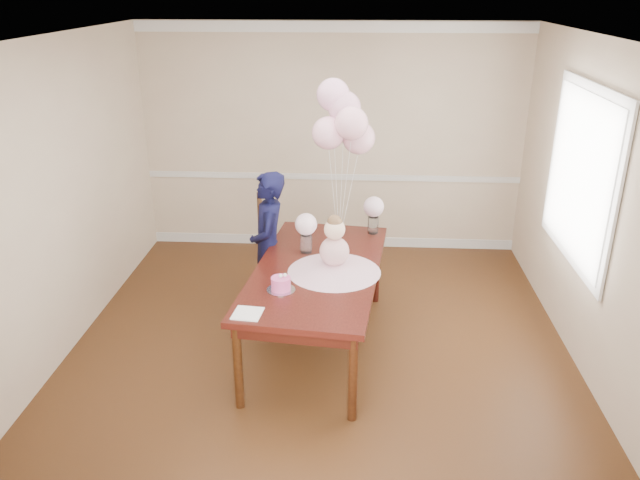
% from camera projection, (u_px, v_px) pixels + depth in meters
% --- Properties ---
extents(floor, '(4.50, 5.00, 0.00)m').
position_uv_depth(floor, '(319.00, 353.00, 5.61)').
color(floor, '#341C0D').
rests_on(floor, ground).
extents(ceiling, '(4.50, 5.00, 0.02)m').
position_uv_depth(ceiling, '(319.00, 39.00, 4.58)').
color(ceiling, white).
rests_on(ceiling, wall_back).
extents(wall_back, '(4.50, 0.02, 2.70)m').
position_uv_depth(wall_back, '(332.00, 140.00, 7.40)').
color(wall_back, tan).
rests_on(wall_back, floor).
extents(wall_front, '(4.50, 0.02, 2.70)m').
position_uv_depth(wall_front, '(284.00, 401.00, 2.79)').
color(wall_front, tan).
rests_on(wall_front, floor).
extents(wall_left, '(0.02, 5.00, 2.70)m').
position_uv_depth(wall_left, '(51.00, 206.00, 5.22)').
color(wall_left, tan).
rests_on(wall_left, floor).
extents(wall_right, '(0.02, 5.00, 2.70)m').
position_uv_depth(wall_right, '(600.00, 218.00, 4.97)').
color(wall_right, tan).
rests_on(wall_right, floor).
extents(chair_rail_trim, '(4.50, 0.02, 0.07)m').
position_uv_depth(chair_rail_trim, '(332.00, 177.00, 7.56)').
color(chair_rail_trim, silver).
rests_on(chair_rail_trim, wall_back).
extents(crown_molding, '(4.50, 0.02, 0.12)m').
position_uv_depth(crown_molding, '(333.00, 27.00, 6.90)').
color(crown_molding, white).
rests_on(crown_molding, wall_back).
extents(baseboard_trim, '(4.50, 0.02, 0.12)m').
position_uv_depth(baseboard_trim, '(331.00, 241.00, 7.88)').
color(baseboard_trim, silver).
rests_on(baseboard_trim, floor).
extents(window_frame, '(0.02, 1.66, 1.56)m').
position_uv_depth(window_frame, '(581.00, 175.00, 5.35)').
color(window_frame, white).
rests_on(window_frame, wall_right).
extents(window_blinds, '(0.01, 1.50, 1.40)m').
position_uv_depth(window_blinds, '(579.00, 175.00, 5.35)').
color(window_blinds, silver).
rests_on(window_blinds, wall_right).
extents(dining_table_top, '(1.28, 2.21, 0.05)m').
position_uv_depth(dining_table_top, '(317.00, 270.00, 5.43)').
color(dining_table_top, black).
rests_on(dining_table_top, table_leg_fl).
extents(table_apron, '(1.17, 2.10, 0.11)m').
position_uv_depth(table_apron, '(317.00, 279.00, 5.46)').
color(table_apron, black).
rests_on(table_apron, table_leg_fl).
extents(table_leg_fl, '(0.08, 0.08, 0.74)m').
position_uv_depth(table_leg_fl, '(238.00, 366.00, 4.76)').
color(table_leg_fl, black).
rests_on(table_leg_fl, floor).
extents(table_leg_fr, '(0.08, 0.08, 0.74)m').
position_uv_depth(table_leg_fr, '(353.00, 378.00, 4.62)').
color(table_leg_fr, black).
rests_on(table_leg_fr, floor).
extents(table_leg_bl, '(0.08, 0.08, 0.74)m').
position_uv_depth(table_leg_bl, '(292.00, 262.00, 6.53)').
color(table_leg_bl, black).
rests_on(table_leg_bl, floor).
extents(table_leg_br, '(0.08, 0.08, 0.74)m').
position_uv_depth(table_leg_br, '(376.00, 269.00, 6.39)').
color(table_leg_br, black).
rests_on(table_leg_br, floor).
extents(baby_skirt, '(0.89, 0.89, 0.11)m').
position_uv_depth(baby_skirt, '(334.00, 266.00, 5.32)').
color(baby_skirt, '#D79EB2').
rests_on(baby_skirt, dining_table_top).
extents(baby_torso, '(0.25, 0.25, 0.25)m').
position_uv_depth(baby_torso, '(334.00, 251.00, 5.27)').
color(baby_torso, pink).
rests_on(baby_torso, baby_skirt).
extents(baby_head, '(0.18, 0.18, 0.18)m').
position_uv_depth(baby_head, '(335.00, 229.00, 5.19)').
color(baby_head, beige).
rests_on(baby_head, baby_torso).
extents(baby_hair, '(0.13, 0.13, 0.13)m').
position_uv_depth(baby_hair, '(335.00, 222.00, 5.17)').
color(baby_hair, brown).
rests_on(baby_hair, baby_head).
extents(cake_platter, '(0.26, 0.26, 0.01)m').
position_uv_depth(cake_platter, '(281.00, 290.00, 5.02)').
color(cake_platter, '#BCBBC0').
rests_on(cake_platter, dining_table_top).
extents(birthday_cake, '(0.17, 0.17, 0.11)m').
position_uv_depth(birthday_cake, '(281.00, 284.00, 4.99)').
color(birthday_cake, '#D74490').
rests_on(birthday_cake, cake_platter).
extents(cake_flower_a, '(0.03, 0.03, 0.03)m').
position_uv_depth(cake_flower_a, '(281.00, 276.00, 4.97)').
color(cake_flower_a, white).
rests_on(cake_flower_a, birthday_cake).
extents(cake_flower_b, '(0.03, 0.03, 0.03)m').
position_uv_depth(cake_flower_b, '(285.00, 275.00, 4.98)').
color(cake_flower_b, white).
rests_on(cake_flower_b, birthday_cake).
extents(rose_vase_near, '(0.12, 0.12, 0.17)m').
position_uv_depth(rose_vase_near, '(306.00, 244.00, 5.70)').
color(rose_vase_near, white).
rests_on(rose_vase_near, dining_table_top).
extents(roses_near, '(0.20, 0.20, 0.20)m').
position_uv_depth(roses_near, '(306.00, 224.00, 5.62)').
color(roses_near, '#FFD5DF').
rests_on(roses_near, rose_vase_near).
extents(rose_vase_far, '(0.12, 0.12, 0.17)m').
position_uv_depth(rose_vase_far, '(373.00, 225.00, 6.14)').
color(rose_vase_far, silver).
rests_on(rose_vase_far, dining_table_top).
extents(roses_far, '(0.20, 0.20, 0.20)m').
position_uv_depth(roses_far, '(374.00, 207.00, 6.06)').
color(roses_far, silver).
rests_on(roses_far, rose_vase_far).
extents(napkin, '(0.23, 0.23, 0.01)m').
position_uv_depth(napkin, '(248.00, 313.00, 4.66)').
color(napkin, white).
rests_on(napkin, dining_table_top).
extents(balloon_weight, '(0.05, 0.05, 0.02)m').
position_uv_depth(balloon_weight, '(339.00, 242.00, 5.92)').
color(balloon_weight, silver).
rests_on(balloon_weight, dining_table_top).
extents(balloon_a, '(0.30, 0.30, 0.30)m').
position_uv_depth(balloon_a, '(328.00, 133.00, 5.54)').
color(balloon_a, '#FFB4CA').
rests_on(balloon_a, balloon_ribbon_a).
extents(balloon_b, '(0.30, 0.30, 0.30)m').
position_uv_depth(balloon_b, '(351.00, 123.00, 5.42)').
color(balloon_b, '#F8AFC1').
rests_on(balloon_b, balloon_ribbon_b).
extents(balloon_c, '(0.30, 0.30, 0.30)m').
position_uv_depth(balloon_c, '(344.00, 108.00, 5.53)').
color(balloon_c, '#DD9CB9').
rests_on(balloon_c, balloon_ribbon_c).
extents(balloon_d, '(0.30, 0.30, 0.30)m').
position_uv_depth(balloon_d, '(333.00, 95.00, 5.53)').
color(balloon_d, '#F4ADD1').
rests_on(balloon_d, balloon_ribbon_d).
extents(balloon_e, '(0.30, 0.30, 0.30)m').
position_uv_depth(balloon_e, '(359.00, 138.00, 5.59)').
color(balloon_e, '#E7A4B6').
rests_on(balloon_e, balloon_ribbon_e).
extents(balloon_ribbon_a, '(0.10, 0.01, 0.88)m').
position_uv_depth(balloon_ribbon_a, '(334.00, 198.00, 5.76)').
color(balloon_ribbon_a, white).
rests_on(balloon_ribbon_a, balloon_weight).
extents(balloon_ribbon_b, '(0.10, 0.07, 0.98)m').
position_uv_depth(balloon_ribbon_b, '(345.00, 194.00, 5.70)').
color(balloon_ribbon_b, white).
rests_on(balloon_ribbon_b, balloon_weight).
extents(balloon_ribbon_c, '(0.03, 0.10, 1.09)m').
position_uv_depth(balloon_ribbon_c, '(341.00, 185.00, 5.76)').
color(balloon_ribbon_c, silver).
rests_on(balloon_ribbon_c, balloon_weight).
extents(balloon_ribbon_d, '(0.08, 0.12, 1.20)m').
position_uv_depth(balloon_ribbon_d, '(336.00, 179.00, 5.76)').
color(balloon_ribbon_d, white).
rests_on(balloon_ribbon_d, balloon_weight).
extents(balloon_ribbon_e, '(0.16, 0.06, 0.82)m').
position_uv_depth(balloon_ribbon_e, '(348.00, 200.00, 5.79)').
color(balloon_ribbon_e, white).
rests_on(balloon_ribbon_e, balloon_weight).
extents(dining_chair_seat, '(0.62, 0.62, 0.06)m').
position_uv_depth(dining_chair_seat, '(286.00, 255.00, 6.39)').
color(dining_chair_seat, '#38190F').
rests_on(dining_chair_seat, chair_leg_fl).
extents(chair_leg_fl, '(0.06, 0.06, 0.48)m').
position_uv_depth(chair_leg_fl, '(271.00, 289.00, 6.26)').
color(chair_leg_fl, '#35150E').
rests_on(chair_leg_fl, floor).
extents(chair_leg_fr, '(0.06, 0.06, 0.48)m').
position_uv_depth(chair_leg_fr, '(309.00, 284.00, 6.35)').
color(chair_leg_fr, '#38160F').
rests_on(chair_leg_fr, floor).
extents(chair_leg_bl, '(0.06, 0.06, 0.48)m').
position_uv_depth(chair_leg_bl, '(264.00, 272.00, 6.62)').
color(chair_leg_bl, '#361D0E').
rests_on(chair_leg_bl, floor).
extents(chair_leg_br, '(0.06, 0.06, 0.48)m').
position_uv_depth(chair_leg_br, '(301.00, 268.00, 6.71)').
color(chair_leg_br, '#33170E').
rests_on(chair_leg_br, floor).
extents(chair_back_post_l, '(0.06, 0.06, 0.62)m').
position_uv_depth(chair_back_post_l, '(267.00, 235.00, 6.03)').
color(chair_back_post_l, black).
rests_on(chair_back_post_l, dining_chair_seat).
extents(chair_back_post_r, '(0.06, 0.06, 0.62)m').
position_uv_depth(chair_back_post_r, '(260.00, 221.00, 6.39)').
color(chair_back_post_r, '#391F0F').
rests_on(chair_back_post_r, dining_chair_seat).
extents(chair_slat_low, '(0.17, 0.43, 0.06)m').
position_uv_depth(chair_slat_low, '(264.00, 240.00, 6.26)').
color(chair_slat_low, black).
rests_on(chair_slat_low, dining_chair_seat).
extents(chair_slat_mid, '(0.17, 0.43, 0.06)m').
position_uv_depth(chair_slat_mid, '(263.00, 224.00, 6.19)').
color(chair_slat_mid, '#341E0E').
rests_on(chair_slat_mid, dining_chair_seat).
extents(chair_slat_top, '(0.17, 0.43, 0.06)m').
position_uv_depth(chair_slat_top, '(263.00, 207.00, 6.13)').
color(chair_slat_top, '#351E0E').
rests_on(chair_slat_top, dining_chair_seat).
extents(woman, '(0.42, 0.57, 1.48)m').
position_uv_depth(woman, '(269.00, 247.00, 5.97)').
color(woman, black).
rests_on(woman, floor).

